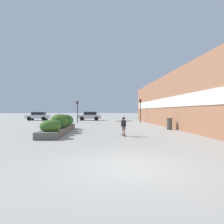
# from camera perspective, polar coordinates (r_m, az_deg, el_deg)

# --- Properties ---
(ground_plane) EXTENTS (300.00, 300.00, 0.00)m
(ground_plane) POSITION_cam_1_polar(r_m,az_deg,el_deg) (6.32, 4.57, -15.44)
(ground_plane) COLOR #A3A099
(building_wall_right) EXTENTS (0.67, 33.97, 5.54)m
(building_wall_right) POSITION_cam_1_polar(r_m,az_deg,el_deg) (20.69, 17.12, 3.22)
(building_wall_right) COLOR #9E6647
(building_wall_right) RESTS_ON ground_plane
(planter_box) EXTENTS (1.52, 8.23, 1.46)m
(planter_box) POSITION_cam_1_polar(r_m,az_deg,el_deg) (16.55, -14.65, -3.51)
(planter_box) COLOR #605B54
(planter_box) RESTS_ON ground_plane
(skateboard) EXTENTS (0.32, 0.64, 0.09)m
(skateboard) POSITION_cam_1_polar(r_m,az_deg,el_deg) (13.68, 3.32, -6.59)
(skateboard) COLOR black
(skateboard) RESTS_ON ground_plane
(skateboarder) EXTENTS (1.11, 0.36, 1.21)m
(skateboarder) POSITION_cam_1_polar(r_m,az_deg,el_deg) (13.61, 3.32, -3.44)
(skateboarder) COLOR tan
(skateboarder) RESTS_ON skateboard
(trash_bin) EXTENTS (0.51, 0.51, 1.03)m
(trash_bin) POSITION_cam_1_polar(r_m,az_deg,el_deg) (19.02, 16.10, -3.30)
(trash_bin) COLOR #514C47
(trash_bin) RESTS_ON ground_plane
(car_leftmost) EXTENTS (4.12, 1.99, 1.55)m
(car_leftmost) POSITION_cam_1_polar(r_m,az_deg,el_deg) (36.41, -6.41, -1.09)
(car_leftmost) COLOR #BCBCC1
(car_leftmost) RESTS_ON ground_plane
(car_center_left) EXTENTS (4.06, 1.92, 1.50)m
(car_center_left) POSITION_cam_1_polar(r_m,az_deg,el_deg) (38.57, -20.37, -1.06)
(car_center_left) COLOR silver
(car_center_left) RESTS_ON ground_plane
(traffic_light_left) EXTENTS (0.28, 0.30, 3.18)m
(traffic_light_left) POSITION_cam_1_polar(r_m,az_deg,el_deg) (29.60, -9.86, 1.23)
(traffic_light_left) COLOR black
(traffic_light_left) RESTS_ON ground_plane
(traffic_light_right) EXTENTS (0.28, 0.30, 3.46)m
(traffic_light_right) POSITION_cam_1_polar(r_m,az_deg,el_deg) (29.96, 8.11, 1.55)
(traffic_light_right) COLOR black
(traffic_light_right) RESTS_ON ground_plane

